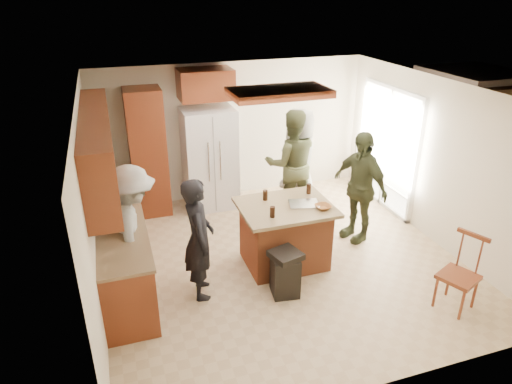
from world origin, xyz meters
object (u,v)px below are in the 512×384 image
object	(u,v)px
person_behind_left	(292,164)
person_behind_right	(299,162)
refrigerator	(210,159)
person_side_right	(359,187)
kitchen_island	(285,234)
person_counter	(134,230)
spindle_chair	(459,276)
person_front_left	(199,239)
trash_bin	(285,273)

from	to	relation	value
person_behind_left	person_behind_right	distance (m)	0.20
person_behind_right	refrigerator	xyz separation A→B (m)	(-1.42, 0.71, -0.03)
person_side_right	kitchen_island	world-z (taller)	person_side_right
person_behind_left	person_behind_right	bearing A→B (deg)	-143.94
person_counter	refrigerator	bearing A→B (deg)	-36.73
person_behind_left	person_counter	bearing A→B (deg)	38.93
person_side_right	spindle_chair	bearing A→B (deg)	-7.17
person_front_left	person_behind_left	xyz separation A→B (m)	(1.97, 1.74, 0.13)
person_counter	person_front_left	bearing A→B (deg)	-119.35
person_front_left	person_side_right	bearing A→B (deg)	-70.56
person_front_left	person_behind_right	bearing A→B (deg)	-44.11
person_behind_right	spindle_chair	size ratio (longest dim) A/B	1.87
person_front_left	spindle_chair	size ratio (longest dim) A/B	1.64
person_side_right	person_behind_left	bearing A→B (deg)	-164.56
kitchen_island	spindle_chair	world-z (taller)	spindle_chair
person_behind_right	refrigerator	bearing A→B (deg)	-67.03
person_side_right	kitchen_island	xyz separation A→B (m)	(-1.35, -0.33, -0.41)
refrigerator	person_front_left	bearing A→B (deg)	-106.06
kitchen_island	trash_bin	size ratio (longest dim) A/B	2.03
person_front_left	person_behind_left	distance (m)	2.63
person_counter	trash_bin	bearing A→B (deg)	-114.93
person_counter	trash_bin	world-z (taller)	person_counter
refrigerator	spindle_chair	world-z (taller)	refrigerator
person_behind_left	person_side_right	size ratio (longest dim) A/B	1.06
person_front_left	person_counter	bearing A→B (deg)	68.37
person_front_left	refrigerator	xyz separation A→B (m)	(0.73, 2.53, 0.08)
person_front_left	person_counter	size ratio (longest dim) A/B	0.94
person_counter	spindle_chair	bearing A→B (deg)	-116.25
person_side_right	spindle_chair	distance (m)	2.01
person_side_right	refrigerator	bearing A→B (deg)	-150.97
person_behind_left	kitchen_island	bearing A→B (deg)	77.19
person_counter	spindle_chair	xyz separation A→B (m)	(3.72, -1.67, -0.41)
person_behind_left	person_side_right	world-z (taller)	person_behind_left
trash_bin	spindle_chair	world-z (taller)	spindle_chair
person_side_right	person_behind_right	bearing A→B (deg)	-173.40
person_counter	kitchen_island	xyz separation A→B (m)	(2.05, -0.07, -0.39)
person_counter	person_behind_left	bearing A→B (deg)	-65.64
person_side_right	person_counter	bearing A→B (deg)	-102.18
person_behind_left	refrigerator	xyz separation A→B (m)	(-1.24, 0.79, -0.04)
person_behind_right	person_side_right	distance (m)	1.27
person_behind_right	person_counter	world-z (taller)	person_behind_right
person_front_left	refrigerator	bearing A→B (deg)	-10.42
person_behind_left	person_front_left	bearing A→B (deg)	53.98
kitchen_island	trash_bin	distance (m)	0.75
person_front_left	person_behind_left	bearing A→B (deg)	-42.87
person_front_left	person_behind_right	distance (m)	2.82
person_side_right	person_counter	world-z (taller)	person_side_right
person_behind_right	person_front_left	bearing A→B (deg)	-0.20
person_front_left	kitchen_island	bearing A→B (deg)	-70.52
person_behind_right	person_counter	xyz separation A→B (m)	(-2.90, -1.43, -0.06)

